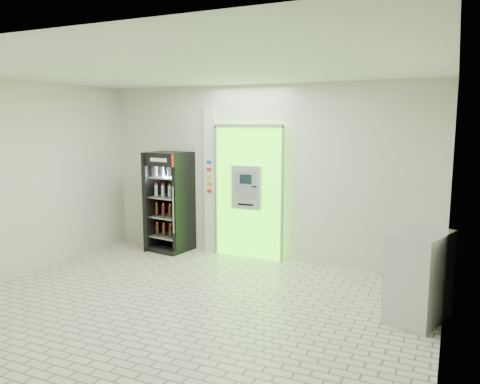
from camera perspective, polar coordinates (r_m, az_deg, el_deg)
The scene contains 7 objects.
ground at distance 6.27m, azimuth -6.29°, elevation -13.68°, with size 6.00×6.00×0.00m, color beige.
room_shell at distance 5.83m, azimuth -6.58°, elevation 3.31°, with size 6.00×6.00×6.00m.
atm_assembly at distance 8.14m, azimuth 1.13°, elevation 0.09°, with size 1.30×0.24×2.33m.
pillar at distance 8.49m, azimuth -3.59°, elevation 1.31°, with size 0.22×0.11×2.60m.
beverage_cooler at distance 8.70m, azimuth -8.56°, elevation -1.41°, with size 0.76×0.71×1.83m.
steel_cabinet at distance 6.06m, azimuth 20.98°, elevation -9.60°, with size 0.78×0.94×1.08m.
exit_sign at distance 6.37m, azimuth 24.53°, elevation 5.56°, with size 0.02×0.22×0.26m.
Camera 1 is at (3.02, -4.96, 2.37)m, focal length 35.00 mm.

